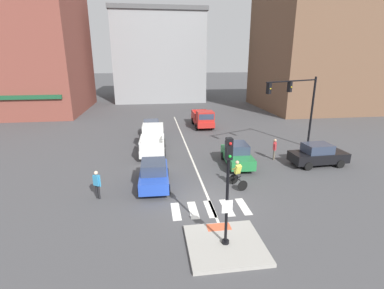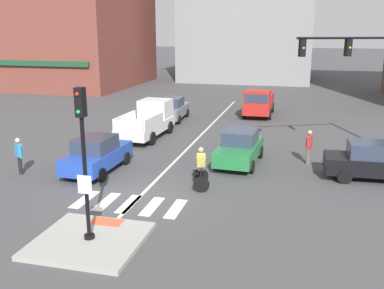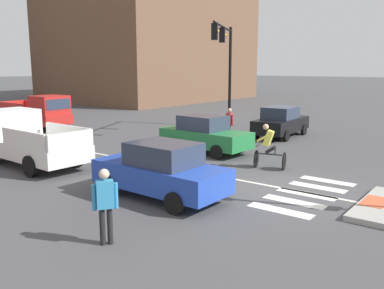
% 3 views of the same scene
% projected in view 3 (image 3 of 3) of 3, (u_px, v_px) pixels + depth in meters
% --- Properties ---
extents(ground_plane, '(300.00, 300.00, 0.00)m').
position_uv_depth(ground_plane, '(283.00, 189.00, 12.94)').
color(ground_plane, '#474749').
extents(tactile_pad_front, '(1.10, 0.60, 0.01)m').
position_uv_depth(tactile_pad_front, '(375.00, 201.00, 11.31)').
color(tactile_pad_front, '#DB5B38').
rests_on(tactile_pad_front, traffic_island).
extents(crosswalk_stripe_a, '(0.44, 1.80, 0.01)m').
position_uv_depth(crosswalk_stripe_a, '(280.00, 210.00, 11.05)').
color(crosswalk_stripe_a, silver).
rests_on(crosswalk_stripe_a, ground).
extents(crosswalk_stripe_b, '(0.44, 1.80, 0.01)m').
position_uv_depth(crosswalk_stripe_b, '(294.00, 202.00, 11.77)').
color(crosswalk_stripe_b, silver).
rests_on(crosswalk_stripe_b, ground).
extents(crosswalk_stripe_c, '(0.44, 1.80, 0.01)m').
position_uv_depth(crosswalk_stripe_c, '(307.00, 194.00, 12.48)').
color(crosswalk_stripe_c, silver).
rests_on(crosswalk_stripe_c, ground).
extents(crosswalk_stripe_d, '(0.44, 1.80, 0.01)m').
position_uv_depth(crosswalk_stripe_d, '(318.00, 187.00, 13.19)').
color(crosswalk_stripe_d, silver).
rests_on(crosswalk_stripe_d, ground).
extents(crosswalk_stripe_e, '(0.44, 1.80, 0.01)m').
position_uv_depth(crosswalk_stripe_e, '(328.00, 181.00, 13.91)').
color(crosswalk_stripe_e, silver).
rests_on(crosswalk_stripe_e, ground).
extents(lane_centre_line, '(0.14, 28.00, 0.01)m').
position_uv_depth(lane_centre_line, '(81.00, 150.00, 18.97)').
color(lane_centre_line, silver).
rests_on(lane_centre_line, ground).
extents(traffic_light_mast, '(5.41, 2.52, 6.16)m').
position_uv_depth(traffic_light_mast, '(226.00, 56.00, 24.09)').
color(traffic_light_mast, black).
rests_on(traffic_light_mast, ground).
extents(building_corner_right, '(21.97, 16.45, 18.30)m').
position_uv_depth(building_corner_right, '(152.00, 19.00, 47.64)').
color(building_corner_right, brown).
rests_on(building_corner_right, ground).
extents(car_green_eastbound_mid, '(2.03, 4.19, 1.64)m').
position_uv_depth(car_green_eastbound_mid, '(205.00, 134.00, 18.48)').
color(car_green_eastbound_mid, '#237A3D').
rests_on(car_green_eastbound_mid, ground).
extents(car_blue_westbound_near, '(1.92, 4.14, 1.64)m').
position_uv_depth(car_blue_westbound_near, '(161.00, 170.00, 12.02)').
color(car_blue_westbound_near, '#2347B7').
rests_on(car_blue_westbound_near, ground).
extents(car_black_cross_right, '(4.17, 1.97, 1.64)m').
position_uv_depth(car_black_cross_right, '(281.00, 122.00, 22.59)').
color(car_black_cross_right, black).
rests_on(car_black_cross_right, ground).
extents(pickup_truck_red_eastbound_distant, '(2.08, 5.11, 2.08)m').
position_uv_depth(pickup_truck_red_eastbound_distant, '(39.00, 113.00, 25.40)').
color(pickup_truck_red_eastbound_distant, red).
rests_on(pickup_truck_red_eastbound_distant, ground).
extents(pickup_truck_white_westbound_far, '(2.22, 5.17, 2.08)m').
position_uv_depth(pickup_truck_white_westbound_far, '(26.00, 140.00, 16.13)').
color(pickup_truck_white_westbound_far, white).
rests_on(pickup_truck_white_westbound_far, ground).
extents(cyclist, '(0.91, 1.22, 1.68)m').
position_uv_depth(cyclist, '(269.00, 146.00, 15.46)').
color(cyclist, black).
rests_on(cyclist, ground).
extents(pedestrian_at_curb_left, '(0.47, 0.38, 1.67)m').
position_uv_depth(pedestrian_at_curb_left, '(105.00, 201.00, 8.78)').
color(pedestrian_at_curb_left, black).
rests_on(pedestrian_at_curb_left, ground).
extents(pedestrian_waiting_far_side, '(0.32, 0.53, 1.67)m').
position_uv_depth(pedestrian_waiting_far_side, '(229.00, 122.00, 21.42)').
color(pedestrian_waiting_far_side, '#6B6051').
rests_on(pedestrian_waiting_far_side, ground).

